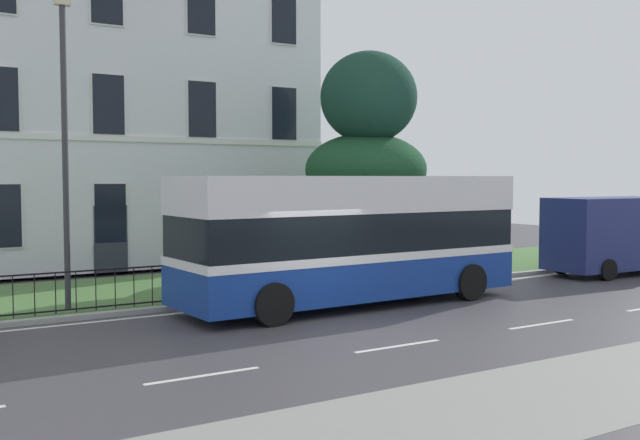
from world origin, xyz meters
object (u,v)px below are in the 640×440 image
Objects in this scene: single_decker_bus at (351,237)px; georgian_townhouse at (71,75)px; evergreen_tree at (364,184)px; street_lamp_post at (65,130)px; white_panel_van at (616,235)px.

georgian_townhouse is at bearing 102.94° from single_decker_bus.
street_lamp_post is (-10.15, -2.30, 1.32)m from evergreen_tree.
street_lamp_post is (-17.31, 2.19, 3.03)m from white_panel_van.
georgian_townhouse is 2.15× the size of evergreen_tree.
white_panel_van is 17.71m from street_lamp_post.
street_lamp_post reaches higher than single_decker_bus.
white_panel_van is (14.53, -13.34, -5.81)m from georgian_townhouse.
evergreen_tree reaches higher than single_decker_bus.
street_lamp_post is (-6.45, 2.40, 2.63)m from single_decker_bus.
white_panel_van is at bearing -1.05° from single_decker_bus.
white_panel_van is (10.87, 0.21, -0.40)m from single_decker_bus.
white_panel_van is 0.77× the size of street_lamp_post.
white_panel_van is at bearing -32.10° from evergreen_tree.
evergreen_tree is 6.13m from single_decker_bus.
georgian_townhouse is 11.82m from street_lamp_post.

